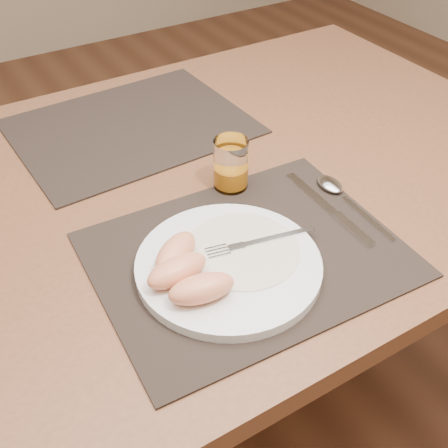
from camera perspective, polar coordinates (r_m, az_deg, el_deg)
ground at (r=1.56m, az=-2.22°, el=-18.45°), size 5.00×5.00×0.00m
table at (r=1.05m, az=-3.12°, el=0.97°), size 1.40×0.90×0.75m
placemat_near at (r=0.85m, az=2.39°, el=-3.10°), size 0.47×0.37×0.00m
placemat_far at (r=1.17m, az=-9.41°, el=9.74°), size 0.46×0.37×0.00m
plate at (r=0.81m, az=0.46°, el=-4.22°), size 0.27×0.27×0.02m
plate_dressing at (r=0.83m, az=1.88°, el=-2.61°), size 0.17×0.17×0.00m
fork at (r=0.83m, az=2.87°, el=-1.98°), size 0.17×0.05×0.00m
knife at (r=0.93m, az=11.19°, el=1.05°), size 0.02×0.22×0.01m
spoon at (r=0.98m, az=11.24°, el=3.53°), size 0.04×0.19×0.01m
juice_glass at (r=0.96m, az=0.70°, el=5.87°), size 0.06×0.06×0.09m
grapefruit_wedges at (r=0.77m, az=-4.05°, el=-4.72°), size 0.11×0.15×0.04m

